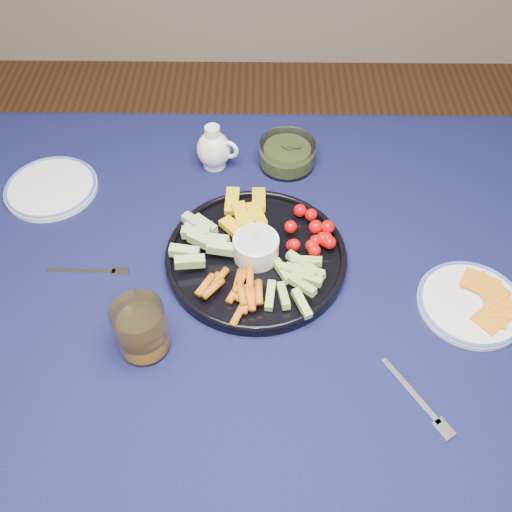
{
  "coord_description": "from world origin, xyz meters",
  "views": [
    {
      "loc": [
        0.02,
        -0.62,
        1.58
      ],
      "look_at": [
        0.02,
        0.07,
        0.76
      ],
      "focal_mm": 40.0,
      "sensor_mm": 36.0,
      "label": 1
    }
  ],
  "objects_px": {
    "juice_tumbler": "(142,331)",
    "side_plate_extra": "(51,187)",
    "dining_table": "(248,317)",
    "creamer_pitcher": "(214,149)",
    "cheese_plate": "(472,302)",
    "pickle_bowl": "(287,155)",
    "crudite_platter": "(255,254)"
  },
  "relations": [
    {
      "from": "crudite_platter",
      "to": "pickle_bowl",
      "type": "height_order",
      "value": "crudite_platter"
    },
    {
      "from": "pickle_bowl",
      "to": "side_plate_extra",
      "type": "bearing_deg",
      "value": -169.74
    },
    {
      "from": "dining_table",
      "to": "juice_tumbler",
      "type": "xyz_separation_m",
      "value": [
        -0.17,
        -0.12,
        0.13
      ]
    },
    {
      "from": "dining_table",
      "to": "cheese_plate",
      "type": "distance_m",
      "value": 0.41
    },
    {
      "from": "creamer_pitcher",
      "to": "dining_table",
      "type": "bearing_deg",
      "value": -77.25
    },
    {
      "from": "crudite_platter",
      "to": "cheese_plate",
      "type": "bearing_deg",
      "value": -14.44
    },
    {
      "from": "crudite_platter",
      "to": "side_plate_extra",
      "type": "relative_size",
      "value": 1.77
    },
    {
      "from": "crudite_platter",
      "to": "pickle_bowl",
      "type": "xyz_separation_m",
      "value": [
        0.07,
        0.28,
        0.01
      ]
    },
    {
      "from": "creamer_pitcher",
      "to": "side_plate_extra",
      "type": "bearing_deg",
      "value": -165.88
    },
    {
      "from": "creamer_pitcher",
      "to": "cheese_plate",
      "type": "xyz_separation_m",
      "value": [
        0.48,
        -0.38,
        -0.03
      ]
    },
    {
      "from": "crudite_platter",
      "to": "side_plate_extra",
      "type": "distance_m",
      "value": 0.47
    },
    {
      "from": "dining_table",
      "to": "creamer_pitcher",
      "type": "distance_m",
      "value": 0.38
    },
    {
      "from": "dining_table",
      "to": "crudite_platter",
      "type": "distance_m",
      "value": 0.13
    },
    {
      "from": "creamer_pitcher",
      "to": "juice_tumbler",
      "type": "xyz_separation_m",
      "value": [
        -0.09,
        -0.46,
        0.0
      ]
    },
    {
      "from": "crudite_platter",
      "to": "cheese_plate",
      "type": "relative_size",
      "value": 1.81
    },
    {
      "from": "crudite_platter",
      "to": "side_plate_extra",
      "type": "xyz_separation_m",
      "value": [
        -0.43,
        0.19,
        -0.01
      ]
    },
    {
      "from": "dining_table",
      "to": "pickle_bowl",
      "type": "bearing_deg",
      "value": 77.13
    },
    {
      "from": "juice_tumbler",
      "to": "side_plate_extra",
      "type": "height_order",
      "value": "juice_tumbler"
    },
    {
      "from": "dining_table",
      "to": "pickle_bowl",
      "type": "relative_size",
      "value": 13.61
    },
    {
      "from": "creamer_pitcher",
      "to": "pickle_bowl",
      "type": "bearing_deg",
      "value": 1.64
    },
    {
      "from": "crudite_platter",
      "to": "creamer_pitcher",
      "type": "bearing_deg",
      "value": 108.35
    },
    {
      "from": "crudite_platter",
      "to": "juice_tumbler",
      "type": "xyz_separation_m",
      "value": [
        -0.18,
        -0.19,
        0.02
      ]
    },
    {
      "from": "creamer_pitcher",
      "to": "side_plate_extra",
      "type": "height_order",
      "value": "creamer_pitcher"
    },
    {
      "from": "creamer_pitcher",
      "to": "pickle_bowl",
      "type": "relative_size",
      "value": 0.83
    },
    {
      "from": "side_plate_extra",
      "to": "cheese_plate",
      "type": "bearing_deg",
      "value": -19.4
    },
    {
      "from": "pickle_bowl",
      "to": "juice_tumbler",
      "type": "relative_size",
      "value": 1.2
    },
    {
      "from": "dining_table",
      "to": "juice_tumbler",
      "type": "bearing_deg",
      "value": -145.49
    },
    {
      "from": "crudite_platter",
      "to": "juice_tumbler",
      "type": "relative_size",
      "value": 3.37
    },
    {
      "from": "cheese_plate",
      "to": "side_plate_extra",
      "type": "relative_size",
      "value": 0.98
    },
    {
      "from": "juice_tumbler",
      "to": "side_plate_extra",
      "type": "relative_size",
      "value": 0.53
    },
    {
      "from": "cheese_plate",
      "to": "crudite_platter",
      "type": "bearing_deg",
      "value": 165.56
    },
    {
      "from": "dining_table",
      "to": "crudite_platter",
      "type": "xyz_separation_m",
      "value": [
        0.01,
        0.07,
        0.11
      ]
    }
  ]
}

